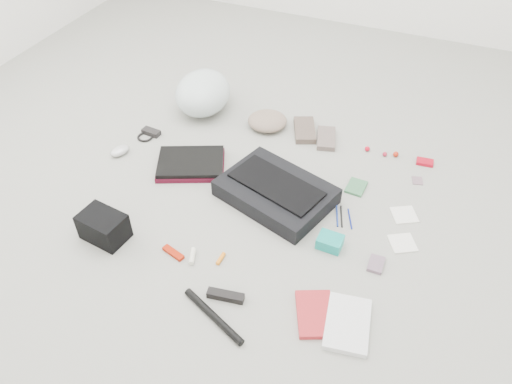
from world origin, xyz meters
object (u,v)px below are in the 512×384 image
at_px(messenger_bag, 276,192).
at_px(bike_helmet, 203,93).
at_px(book_red, 315,314).
at_px(laptop, 191,162).
at_px(accordion_wallet, 330,242).
at_px(camera_bag, 104,227).

bearing_deg(messenger_bag, bike_helmet, 158.19).
height_order(bike_helmet, book_red, bike_helmet).
bearing_deg(messenger_bag, book_red, -38.13).
distance_m(laptop, book_red, 1.01).
xyz_separation_m(messenger_bag, laptop, (-0.47, 0.05, -0.01)).
height_order(messenger_bag, bike_helmet, bike_helmet).
xyz_separation_m(messenger_bag, accordion_wallet, (0.31, -0.18, -0.01)).
relative_size(laptop, accordion_wallet, 3.10).
relative_size(messenger_bag, accordion_wallet, 4.76).
relative_size(laptop, camera_bag, 1.69).
distance_m(laptop, accordion_wallet, 0.81).
bearing_deg(book_red, camera_bag, 154.17).
distance_m(messenger_bag, camera_bag, 0.77).
bearing_deg(camera_bag, bike_helmet, 101.01).
height_order(camera_bag, book_red, camera_bag).
relative_size(messenger_bag, bike_helmet, 1.31).
bearing_deg(messenger_bag, camera_bag, -121.59).
bearing_deg(camera_bag, messenger_bag, 48.43).
xyz_separation_m(bike_helmet, book_red, (1.00, -1.06, -0.10)).
distance_m(laptop, camera_bag, 0.56).
bearing_deg(laptop, bike_helmet, 85.93).
bearing_deg(accordion_wallet, camera_bag, -158.44).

